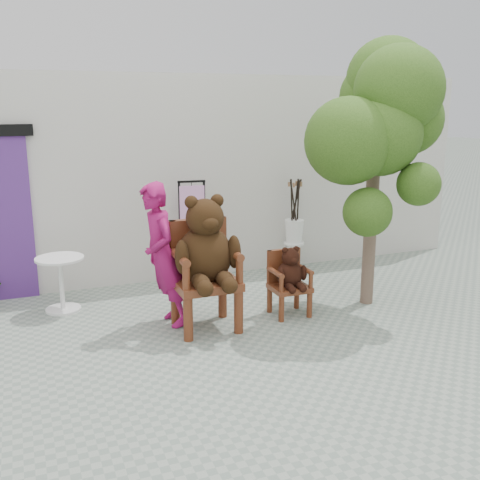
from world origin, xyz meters
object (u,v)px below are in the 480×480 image
Objects in this scene: chair_small at (289,275)px; stool_bucket at (294,231)px; cafe_table at (61,277)px; chair_big at (205,255)px; display_stand at (193,244)px; tree at (381,114)px; person at (163,256)px.

chair_small is 0.61× the size of stool_bucket.
chair_small is 2.88m from cafe_table.
chair_big reaches higher than display_stand.
tree is (3.82, -1.22, 2.01)m from cafe_table.
tree is (2.29, -0.01, 1.56)m from chair_big.
chair_big is 1.16m from chair_small.
display_stand is at bearing -179.83° from stool_bucket.
chair_big is 1.80× the size of chair_small.
chair_big is at bearing 179.83° from tree.
tree reaches higher than cafe_table.
chair_big is 1.09× the size of stool_bucket.
chair_small is 0.51× the size of person.
chair_small is at bearing -59.60° from display_stand.
cafe_table is 0.47× the size of display_stand.
stool_bucket is at bearing 7.40° from display_stand.
chair_small reaches higher than cafe_table.
stool_bucket is at bearing 40.47° from chair_big.
display_stand is (-0.73, 1.70, 0.07)m from chair_small.
chair_big is 0.46× the size of tree.
chair_big is at bearing 52.49° from person.
tree reaches higher than display_stand.
chair_small is 0.26× the size of tree.
person reaches higher than display_stand.
display_stand is at bearing 77.86° from chair_big.
chair_big is 2.25× the size of cafe_table.
display_stand is (0.80, 1.47, -0.27)m from person.
person is (-0.43, 0.26, -0.03)m from chair_big.
chair_big reaches higher than cafe_table.
tree is (1.19, -0.04, 1.94)m from chair_small.
person is at bearing 148.75° from chair_big.
cafe_table is 0.48× the size of stool_bucket.
person is 1.18× the size of stool_bucket.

